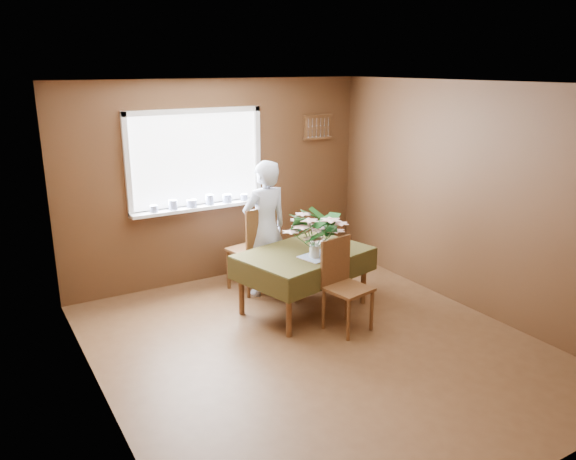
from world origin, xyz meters
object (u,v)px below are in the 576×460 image
dining_table (304,258)px  flower_bouquet (315,230)px  seated_woman (265,229)px  chair_near (342,281)px  chair_far (255,246)px

dining_table → flower_bouquet: 0.45m
dining_table → seated_woman: seated_woman is taller
dining_table → chair_near: bearing=-94.6°
dining_table → chair_far: bearing=93.8°
seated_woman → flower_bouquet: (0.14, -0.85, 0.18)m
chair_far → flower_bouquet: 1.06m
flower_bouquet → seated_woman: bearing=99.3°
chair_far → flower_bouquet: size_ratio=1.92×
seated_woman → flower_bouquet: size_ratio=2.91×
dining_table → chair_near: size_ratio=1.66×
dining_table → flower_bouquet: (-0.01, -0.22, 0.39)m
dining_table → seated_woman: 0.68m
chair_near → seated_woman: bearing=90.7°
seated_woman → flower_bouquet: seated_woman is taller
dining_table → chair_far: 0.77m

